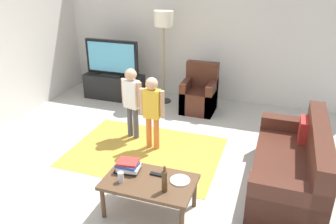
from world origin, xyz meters
The scene contains 16 objects.
ground centered at (0.00, 0.00, 0.00)m, with size 7.80×7.80×0.00m, color #B2ADA3.
wall_back centered at (0.00, 3.00, 1.35)m, with size 6.00×0.12×2.70m, color silver.
area_rug centered at (-0.32, 0.49, 0.00)m, with size 2.20×1.60×0.01m, color #B28C33.
tv_stand centered at (-1.75, 2.30, 0.24)m, with size 1.20×0.44×0.50m.
tv centered at (-1.75, 2.28, 0.85)m, with size 1.10×0.28×0.71m.
couch centered at (1.75, 0.27, 0.29)m, with size 0.80×1.80×0.86m.
armchair centered at (0.06, 2.26, 0.30)m, with size 0.60×0.60×0.90m.
floor_lamp centered at (-0.72, 2.45, 1.54)m, with size 0.36×0.36×1.78m.
child_near_tv centered at (-0.68, 0.87, 0.69)m, with size 0.37×0.20×1.14m.
child_center centered at (-0.26, 0.64, 0.67)m, with size 0.38×0.18×1.12m.
coffee_table centered at (0.23, -0.71, 0.37)m, with size 1.00×0.60×0.42m.
book_stack centered at (-0.06, -0.61, 0.48)m, with size 0.29×0.22×0.13m.
bottle centered at (0.45, -0.83, 0.55)m, with size 0.06×0.06×0.30m.
tv_remote centered at (0.28, -0.59, 0.43)m, with size 0.17×0.05×0.02m, color black.
soda_can centered at (-0.05, -0.83, 0.48)m, with size 0.07×0.07×0.12m, color silver.
plate centered at (0.55, -0.61, 0.43)m, with size 0.22×0.22×0.02m.
Camera 1 is at (1.42, -3.52, 2.61)m, focal length 36.16 mm.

